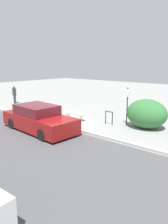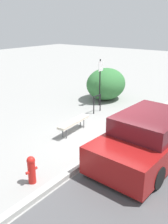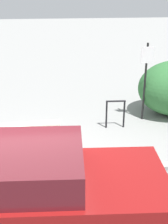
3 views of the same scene
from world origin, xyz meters
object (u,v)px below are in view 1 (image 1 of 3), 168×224
Objects in this scene: pedestrian at (14,94)px; parked_car_near at (39,119)px; bike_rack at (109,116)px; sign_post at (127,103)px; fire_hydrant at (32,110)px; bench at (74,113)px.

pedestrian is 9.22m from parked_car_near.
bike_rack is 10.70m from pedestrian.
sign_post reaches higher than fire_hydrant.
bench is 0.71× the size of sign_post.
sign_post is (3.33, 1.04, 0.96)m from bench.
parked_car_near is at bearing -17.51° from pedestrian.
fire_hydrant is 0.16× the size of parked_car_near.
bench is at bearing -166.86° from bike_rack.
sign_post is at bearing 54.77° from parked_car_near.
bench is 1.00× the size of pedestrian.
bike_rack is 1.37m from sign_post.
sign_post is 5.22m from parked_car_near.
bike_rack is at bearing 60.73° from parked_car_near.
bench is at bearing 20.08° from fire_hydrant.
fire_hydrant is at bearing -163.41° from bench.
sign_post is at bearing 27.06° from bike_rack.
sign_post is (0.94, 0.48, 0.88)m from bike_rack.
fire_hydrant is at bearing -13.16° from pedestrian.
bench is 2.46m from bike_rack.
bench is 3.62m from sign_post.
sign_post is 6.85m from fire_hydrant.
parked_car_near is (-2.27, -3.57, 0.15)m from bike_rack.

